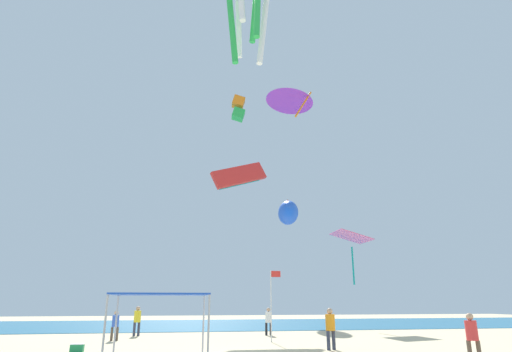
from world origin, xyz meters
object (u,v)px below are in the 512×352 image
object	(u,v)px
person_central	(472,334)
cooler_box	(77,348)
kite_box_orange	(238,108)
kite_parafoil_red	(239,176)
person_leftmost	(330,325)
person_far_shore	(268,319)
canopy_tent	(161,297)
kite_delta_purple	(290,98)
banner_flag	(272,299)
person_rightmost	(137,318)
kite_diamond_pink	(351,239)
kite_inflatable_blue	(288,213)
person_near_tent	(115,323)

from	to	relation	value
person_central	cooler_box	bearing A→B (deg)	179.18
kite_box_orange	kite_parafoil_red	bearing A→B (deg)	-1.02
person_leftmost	kite_box_orange	xyz separation A→B (m)	(-1.35, 23.12, 22.25)
person_far_shore	kite_parafoil_red	distance (m)	12.66
canopy_tent	person_far_shore	world-z (taller)	canopy_tent
kite_box_orange	kite_delta_purple	distance (m)	12.94
banner_flag	canopy_tent	bearing A→B (deg)	-126.31
person_central	kite_parafoil_red	xyz separation A→B (m)	(-5.91, 19.54, 11.56)
person_rightmost	kite_parafoil_red	bearing A→B (deg)	-9.85
person_rightmost	cooler_box	bearing A→B (deg)	-140.12
banner_flag	kite_delta_purple	world-z (taller)	kite_delta_purple
person_central	kite_diamond_pink	distance (m)	20.42
person_leftmost	kite_inflatable_blue	world-z (taller)	kite_inflatable_blue
cooler_box	kite_diamond_pink	distance (m)	23.61
kite_box_orange	kite_inflatable_blue	bearing A→B (deg)	91.82
person_far_shore	person_rightmost	bearing A→B (deg)	-155.15
person_central	kite_inflatable_blue	world-z (taller)	kite_inflatable_blue
person_leftmost	banner_flag	world-z (taller)	banner_flag
person_rightmost	kite_box_orange	size ratio (longest dim) A/B	0.63
person_near_tent	kite_box_orange	bearing A→B (deg)	58.60
canopy_tent	cooler_box	xyz separation A→B (m)	(-3.70, 5.04, -2.15)
person_leftmost	kite_parafoil_red	world-z (taller)	kite_parafoil_red
banner_flag	kite_delta_purple	size ratio (longest dim) A/B	0.72
banner_flag	kite_inflatable_blue	xyz separation A→B (m)	(5.98, 18.36, 8.98)
canopy_tent	person_central	xyz separation A→B (m)	(11.30, -1.60, -1.30)
person_rightmost	kite_delta_purple	bearing A→B (deg)	-32.93
canopy_tent	kite_inflatable_blue	world-z (taller)	kite_inflatable_blue
canopy_tent	person_rightmost	bearing A→B (deg)	97.76
person_near_tent	person_central	xyz separation A→B (m)	(14.15, -12.20, 0.06)
person_near_tent	person_far_shore	size ratio (longest dim) A/B	0.94
banner_flag	kite_parafoil_red	distance (m)	14.20
kite_box_orange	person_near_tent	bearing A→B (deg)	-23.92
person_leftmost	cooler_box	xyz separation A→B (m)	(-11.51, 1.28, -0.92)
kite_parafoil_red	person_near_tent	bearing A→B (deg)	17.69
person_central	kite_diamond_pink	bearing A→B (deg)	101.85
person_leftmost	person_far_shore	bearing A→B (deg)	-106.83
person_leftmost	kite_parafoil_red	size ratio (longest dim) A/B	0.36
banner_flag	kite_box_orange	bearing A→B (deg)	88.52
person_leftmost	cooler_box	bearing A→B (deg)	-29.54
cooler_box	kite_box_orange	xyz separation A→B (m)	(10.16, 21.84, 23.18)
person_leftmost	kite_parafoil_red	distance (m)	18.41
person_central	person_rightmost	distance (m)	20.38
banner_flag	person_rightmost	bearing A→B (deg)	143.63
person_far_shore	kite_diamond_pink	xyz separation A→B (m)	(8.29, 4.51, 6.26)
cooler_box	kite_delta_purple	xyz separation A→B (m)	(12.98, 10.02, 18.73)
person_rightmost	person_far_shore	size ratio (longest dim) A/B	1.06
person_leftmost	kite_diamond_pink	world-z (taller)	kite_diamond_pink
kite_box_orange	kite_delta_purple	world-z (taller)	kite_box_orange
person_far_shore	kite_delta_purple	world-z (taller)	kite_delta_purple
kite_box_orange	kite_parafoil_red	size ratio (longest dim) A/B	0.57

